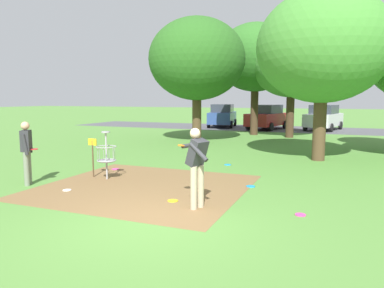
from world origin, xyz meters
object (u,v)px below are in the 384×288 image
player_throwing (197,163)px  tree_mid_right (197,59)px  parked_car_leftmost (222,116)px  parked_car_center_right (324,117)px  player_foreground_watching (27,149)px  tree_far_left (255,58)px  frisbee_near_basket (67,190)px  frisbee_far_left (115,169)px  parked_car_center_left (267,117)px  frisbee_mid_grass (173,201)px  frisbee_by_tee (251,186)px  frisbee_scattered_a (300,215)px  tree_mid_left (323,47)px  tree_mid_center (292,63)px  disc_golf_basket (105,153)px  frisbee_far_right (228,165)px

player_throwing → tree_mid_right: tree_mid_right is taller
parked_car_leftmost → parked_car_center_right: size_ratio=0.98×
player_foreground_watching → tree_far_left: tree_far_left is taller
frisbee_near_basket → frisbee_far_left: bearing=98.6°
player_foreground_watching → parked_car_center_left: size_ratio=0.38×
frisbee_far_left → tree_mid_right: tree_mid_right is taller
frisbee_mid_grass → player_foreground_watching: bearing=-179.4°
player_foreground_watching → parked_car_center_left: 20.25m
frisbee_near_basket → frisbee_by_tee: size_ratio=0.90×
tree_mid_right → parked_car_leftmost: tree_mid_right is taller
parked_car_leftmost → parked_car_center_right: same height
frisbee_scattered_a → tree_mid_right: size_ratio=0.03×
player_foreground_watching → tree_mid_left: (7.05, 7.06, 3.20)m
frisbee_near_basket → tree_mid_center: 15.97m
frisbee_mid_grass → parked_car_center_left: parked_car_center_left is taller
frisbee_by_tee → tree_mid_left: 6.67m
tree_far_left → player_foreground_watching: bearing=-99.8°
player_throwing → tree_mid_left: (2.08, 7.29, 3.18)m
player_foreground_watching → frisbee_scattered_a: size_ratio=7.90×
frisbee_far_left → tree_far_left: bearing=82.4°
tree_far_left → frisbee_near_basket: bearing=-94.8°
player_throwing → frisbee_near_basket: size_ratio=8.06×
frisbee_by_tee → parked_car_center_left: bearing=99.1°
frisbee_scattered_a → tree_far_left: tree_far_left is taller
player_foreground_watching → parked_car_leftmost: parked_car_leftmost is taller
disc_golf_basket → tree_mid_left: bearing=45.7°
frisbee_by_tee → parked_car_center_left: (-2.88, 18.02, 0.91)m
player_foreground_watching → frisbee_far_right: 6.45m
parked_car_leftmost → tree_mid_left: bearing=-59.9°
tree_mid_center → tree_far_left: 2.51m
disc_golf_basket → tree_mid_left: 8.64m
disc_golf_basket → frisbee_mid_grass: 3.17m
frisbee_far_left → parked_car_center_right: 19.18m
player_foreground_watching → parked_car_leftmost: 21.11m
disc_golf_basket → frisbee_far_right: 4.42m
player_foreground_watching → tree_mid_left: 10.47m
tree_mid_center → frisbee_near_basket: bearing=-103.7°
player_foreground_watching → frisbee_by_tee: bearing=20.0°
disc_golf_basket → player_foreground_watching: player_foreground_watching is taller
frisbee_far_left → tree_mid_left: tree_mid_left is taller
parked_car_leftmost → player_throwing: bearing=-74.1°
parked_car_center_left → player_foreground_watching: bearing=-97.8°
player_foreground_watching → player_throwing: bearing=-2.7°
player_foreground_watching → parked_car_center_right: 21.99m
frisbee_mid_grass → parked_car_leftmost: 21.73m
tree_mid_center → parked_car_center_left: tree_mid_center is taller
frisbee_by_tee → parked_car_leftmost: size_ratio=0.05×
frisbee_scattered_a → frisbee_by_tee: bearing=126.9°
disc_golf_basket → player_foreground_watching: bearing=-137.6°
frisbee_mid_grass → frisbee_far_left: size_ratio=0.99×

